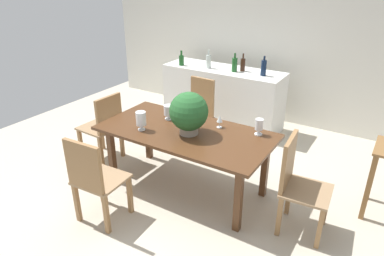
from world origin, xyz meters
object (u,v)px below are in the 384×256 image
chair_head_end (104,125)px  wine_bottle_tall (235,65)px  crystal_vase_left (259,125)px  wine_glass (220,119)px  flower_centerpiece (189,112)px  dining_table (186,137)px  wine_bottle_dark (264,68)px  wine_bottle_amber (181,60)px  wine_bottle_clear (209,61)px  wine_bottle_green (243,65)px  kitchen_counter (222,97)px  chair_far_left (198,111)px  crystal_vase_center_near (169,111)px  chair_near_left (94,177)px  chair_foot_end (297,181)px  crystal_vase_right (141,119)px

chair_head_end → wine_bottle_tall: size_ratio=3.30×
crystal_vase_left → wine_glass: 0.46m
chair_head_end → flower_centerpiece: bearing=91.0°
crystal_vase_left → dining_table: bearing=-155.3°
wine_bottle_dark → wine_bottle_amber: (-1.37, -0.14, -0.03)m
wine_bottle_clear → wine_bottle_green: (0.54, 0.13, -0.01)m
kitchen_counter → wine_bottle_green: size_ratio=7.12×
wine_bottle_tall → wine_bottle_amber: size_ratio=1.19×
crystal_vase_left → wine_bottle_dark: wine_bottle_dark is taller
chair_far_left → crystal_vase_left: (1.17, -0.67, 0.31)m
crystal_vase_center_near → wine_glass: (0.63, 0.11, -0.01)m
wine_glass → wine_bottle_amber: 2.12m
chair_far_left → wine_glass: (0.72, -0.73, 0.31)m
chair_far_left → chair_near_left: 2.01m
wine_bottle_tall → chair_head_end: bearing=-117.4°
chair_head_end → chair_foot_end: bearing=92.6°
chair_head_end → flower_centerpiece: size_ratio=2.00×
dining_table → wine_bottle_dark: size_ratio=6.64×
flower_centerpiece → wine_glass: bearing=56.8°
wine_bottle_dark → wine_bottle_green: bearing=169.7°
chair_far_left → wine_bottle_clear: bearing=114.5°
dining_table → wine_bottle_clear: size_ratio=6.66×
chair_near_left → crystal_vase_left: 1.81m
chair_near_left → wine_bottle_dark: wine_bottle_dark is taller
wine_bottle_dark → dining_table: bearing=-94.5°
wine_bottle_tall → wine_bottle_amber: bearing=-172.8°
crystal_vase_left → crystal_vase_right: 1.30m
chair_head_end → flower_centerpiece: flower_centerpiece is taller
flower_centerpiece → kitchen_counter: (-0.60, 1.98, -0.54)m
dining_table → wine_bottle_tall: (-0.31, 1.88, 0.39)m
wine_glass → chair_far_left: bearing=134.5°
chair_head_end → chair_far_left: 1.32m
crystal_vase_left → wine_bottle_dark: size_ratio=0.62×
crystal_vase_left → chair_far_left: bearing=150.2°
crystal_vase_right → wine_bottle_amber: size_ratio=0.90×
wine_glass → wine_bottle_green: (-0.50, 1.69, 0.19)m
dining_table → crystal_vase_center_near: 0.43m
chair_head_end → dining_table: bearing=92.8°
dining_table → chair_far_left: (-0.44, 1.01, -0.12)m
crystal_vase_left → kitchen_counter: (-1.26, 1.60, -0.40)m
dining_table → chair_head_end: bearing=-179.8°
chair_foot_end → wine_bottle_tall: (-1.60, 1.89, 0.51)m
dining_table → flower_centerpiece: size_ratio=4.13×
kitchen_counter → wine_bottle_dark: 0.91m
wine_glass → wine_bottle_tall: (-0.60, 1.60, 0.20)m
crystal_vase_center_near → wine_glass: size_ratio=1.19×
dining_table → wine_bottle_clear: (-0.76, 1.85, 0.39)m
crystal_vase_center_near → crystal_vase_right: bearing=-101.2°
flower_centerpiece → wine_glass: (0.21, 0.32, -0.15)m
wine_bottle_amber → crystal_vase_left: bearing=-36.1°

